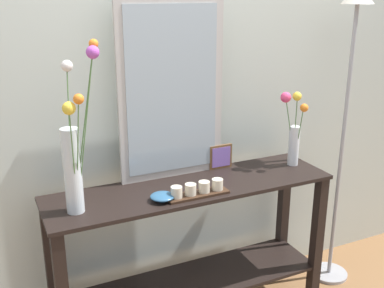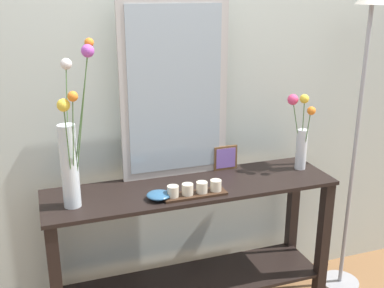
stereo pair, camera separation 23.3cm
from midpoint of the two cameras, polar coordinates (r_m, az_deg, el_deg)
wall_back at (r=2.55m, az=0.23°, el=8.13°), size 6.40×0.08×2.70m
console_table at (r=2.55m, az=2.67°, el=-11.67°), size 1.51×0.41×0.84m
mirror_leaning at (r=2.41m, az=0.65°, el=6.59°), size 0.58×0.03×0.94m
tall_vase_left at (r=2.12m, az=-11.66°, el=-0.70°), size 0.18×0.23×0.77m
vase_right at (r=2.65m, az=15.68°, el=1.12°), size 0.13×0.13×0.44m
candle_tray at (r=2.28m, az=3.27°, el=-5.76°), size 0.32×0.09×0.07m
picture_frame_small at (r=2.61m, az=6.67°, el=-1.73°), size 0.14×0.01×0.14m
decorative_bowl at (r=2.24m, az=-1.13°, el=-6.34°), size 0.12×0.12×0.04m
floor_lamp at (r=2.84m, az=22.27°, el=5.45°), size 0.24×0.24×1.83m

